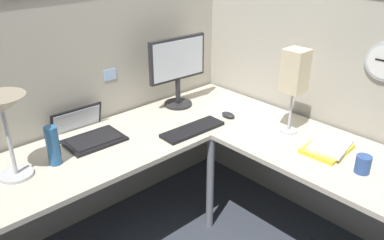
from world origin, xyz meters
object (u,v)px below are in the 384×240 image
(book_stack, at_px, (328,147))
(coffee_mug, at_px, (363,164))
(laptop, at_px, (87,132))
(computer_mouse, at_px, (228,115))
(desk_lamp_dome, at_px, (3,112))
(thermos_flask, at_px, (53,146))
(desk_lamp_paper, at_px, (295,73))
(keyboard, at_px, (193,129))
(monitor, at_px, (178,67))

(book_stack, bearing_deg, coffee_mug, -107.98)
(book_stack, distance_m, coffee_mug, 0.25)
(laptop, xyz_separation_m, computer_mouse, (0.85, -0.41, -0.01))
(laptop, distance_m, desk_lamp_dome, 0.62)
(computer_mouse, height_order, thermos_flask, thermos_flask)
(computer_mouse, bearing_deg, desk_lamp_paper, -72.90)
(keyboard, distance_m, desk_lamp_dome, 1.10)
(laptop, distance_m, desk_lamp_paper, 1.31)
(monitor, xyz_separation_m, computer_mouse, (0.11, -0.39, -0.28))
(computer_mouse, height_order, desk_lamp_paper, desk_lamp_paper)
(computer_mouse, relative_size, coffee_mug, 1.08)
(computer_mouse, xyz_separation_m, thermos_flask, (-1.13, 0.23, 0.09))
(desk_lamp_dome, bearing_deg, laptop, 17.34)
(thermos_flask, distance_m, desk_lamp_paper, 1.43)
(desk_lamp_dome, bearing_deg, keyboard, -13.40)
(computer_mouse, bearing_deg, coffee_mug, -89.77)
(desk_lamp_paper, bearing_deg, laptop, 140.20)
(laptop, xyz_separation_m, thermos_flask, (-0.29, -0.18, 0.09))
(monitor, height_order, thermos_flask, monitor)
(laptop, distance_m, keyboard, 0.66)
(laptop, bearing_deg, coffee_mug, -57.79)
(keyboard, distance_m, coffee_mug, 1.01)
(keyboard, bearing_deg, computer_mouse, -0.05)
(thermos_flask, relative_size, desk_lamp_paper, 0.42)
(computer_mouse, relative_size, desk_lamp_paper, 0.20)
(monitor, xyz_separation_m, desk_lamp_dome, (-1.23, -0.14, 0.07))
(laptop, bearing_deg, computer_mouse, -25.64)
(book_stack, bearing_deg, thermos_flask, 142.48)
(book_stack, distance_m, desk_lamp_paper, 0.47)
(coffee_mug, bearing_deg, desk_lamp_dome, 138.28)
(desk_lamp_dome, height_order, thermos_flask, desk_lamp_dome)
(computer_mouse, relative_size, desk_lamp_dome, 0.23)
(computer_mouse, distance_m, coffee_mug, 0.94)
(laptop, bearing_deg, book_stack, -50.08)
(keyboard, xyz_separation_m, computer_mouse, (0.32, -0.01, 0.01))
(monitor, bearing_deg, keyboard, -118.83)
(keyboard, height_order, computer_mouse, computer_mouse)
(laptop, xyz_separation_m, coffee_mug, (0.85, -1.35, 0.02))
(desk_lamp_dome, relative_size, desk_lamp_paper, 0.84)
(keyboard, relative_size, book_stack, 1.41)
(computer_mouse, bearing_deg, thermos_flask, 168.51)
(computer_mouse, bearing_deg, keyboard, 178.14)
(computer_mouse, bearing_deg, laptop, 154.36)
(keyboard, bearing_deg, desk_lamp_dome, 168.41)
(keyboard, xyz_separation_m, thermos_flask, (-0.81, 0.22, 0.10))
(desk_lamp_dome, height_order, coffee_mug, desk_lamp_dome)
(desk_lamp_dome, xyz_separation_m, desk_lamp_paper, (1.46, -0.66, 0.02))
(keyboard, xyz_separation_m, coffee_mug, (0.32, -0.95, 0.04))
(monitor, height_order, coffee_mug, monitor)
(laptop, height_order, computer_mouse, laptop)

